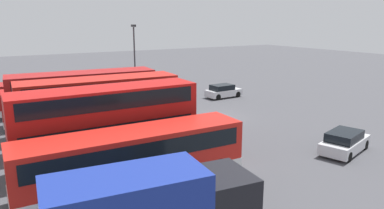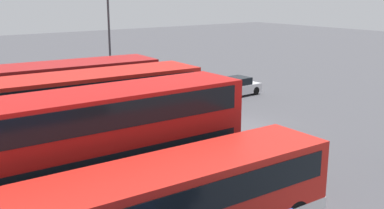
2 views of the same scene
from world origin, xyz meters
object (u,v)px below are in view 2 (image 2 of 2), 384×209
object	(u,v)px
bus_single_deck_near_end	(167,207)
car_hatchback_silver	(236,87)
lamp_post_tall	(109,38)
bus_double_decker_second	(107,148)
bus_single_deck_fifth	(31,110)
bus_double_decker_fourth	(51,108)
bus_double_decker_third	(84,123)
bus_single_deck_sixth	(3,98)

from	to	relation	value
bus_single_deck_near_end	car_hatchback_silver	xyz separation A→B (m)	(15.48, -16.68, -0.92)
lamp_post_tall	car_hatchback_silver	bearing A→B (deg)	-120.84
bus_single_deck_near_end	bus_double_decker_second	world-z (taller)	bus_double_decker_second
bus_double_decker_second	lamp_post_tall	size ratio (longest dim) A/B	1.36
bus_single_deck_fifth	bus_double_decker_fourth	bearing A→B (deg)	178.46
lamp_post_tall	bus_double_decker_second	bearing A→B (deg)	152.70
bus_single_deck_fifth	car_hatchback_silver	xyz separation A→B (m)	(1.29, -16.15, -0.92)
bus_single_deck_near_end	bus_single_deck_fifth	distance (m)	14.20
bus_double_decker_third	bus_single_deck_fifth	distance (m)	6.94
bus_single_deck_near_end	car_hatchback_silver	bearing A→B (deg)	-47.13
bus_single_deck_fifth	car_hatchback_silver	bearing A→B (deg)	-85.42
bus_single_deck_sixth	car_hatchback_silver	xyz separation A→B (m)	(-2.61, -16.59, -0.92)
bus_double_decker_second	lamp_post_tall	bearing A→B (deg)	-27.30
bus_double_decker_third	bus_single_deck_sixth	world-z (taller)	bus_double_decker_third
bus_single_deck_near_end	bus_single_deck_sixth	world-z (taller)	same
car_hatchback_silver	lamp_post_tall	xyz separation A→B (m)	(4.89, 8.19, 3.89)
bus_single_deck_sixth	bus_double_decker_third	bearing A→B (deg)	-177.23
bus_double_decker_second	bus_single_deck_sixth	world-z (taller)	bus_double_decker_second
bus_single_deck_sixth	lamp_post_tall	world-z (taller)	lamp_post_tall
bus_double_decker_third	car_hatchback_silver	xyz separation A→B (m)	(8.18, -16.07, -1.75)
car_hatchback_silver	lamp_post_tall	world-z (taller)	lamp_post_tall
bus_single_deck_near_end	bus_double_decker_third	xyz separation A→B (m)	(7.30, -0.61, 0.82)
bus_double_decker_fourth	lamp_post_tall	distance (m)	12.78
bus_double_decker_third	bus_single_deck_sixth	distance (m)	10.84
bus_single_deck_fifth	bus_double_decker_second	bearing A→B (deg)	176.59
bus_double_decker_third	lamp_post_tall	size ratio (longest dim) A/B	1.35
bus_double_decker_fourth	bus_single_deck_fifth	world-z (taller)	bus_double_decker_fourth
bus_single_deck_near_end	bus_double_decker_fourth	world-z (taller)	bus_double_decker_fourth
bus_single_deck_near_end	bus_double_decker_third	distance (m)	7.37
bus_double_decker_third	car_hatchback_silver	size ratio (longest dim) A/B	2.64
bus_single_deck_fifth	lamp_post_tall	size ratio (longest dim) A/B	1.42
bus_double_decker_third	bus_single_deck_fifth	xyz separation A→B (m)	(6.89, 0.08, -0.82)
bus_double_decker_second	bus_single_deck_sixth	xyz separation A→B (m)	(14.36, -0.18, -0.83)
bus_single_deck_near_end	bus_double_decker_third	bearing A→B (deg)	-4.77
bus_single_deck_near_end	lamp_post_tall	world-z (taller)	lamp_post_tall
bus_single_deck_near_end	bus_single_deck_fifth	xyz separation A→B (m)	(14.19, -0.53, -0.00)
bus_double_decker_third	bus_double_decker_fourth	size ratio (longest dim) A/B	0.99
bus_single_deck_near_end	bus_double_decker_fourth	xyz separation A→B (m)	(10.68, -0.43, 0.82)
bus_single_deck_fifth	bus_single_deck_near_end	bearing A→B (deg)	177.87
bus_double_decker_second	lamp_post_tall	world-z (taller)	lamp_post_tall
bus_single_deck_near_end	bus_double_decker_third	world-z (taller)	bus_double_decker_third
bus_double_decker_third	bus_double_decker_second	bearing A→B (deg)	168.83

